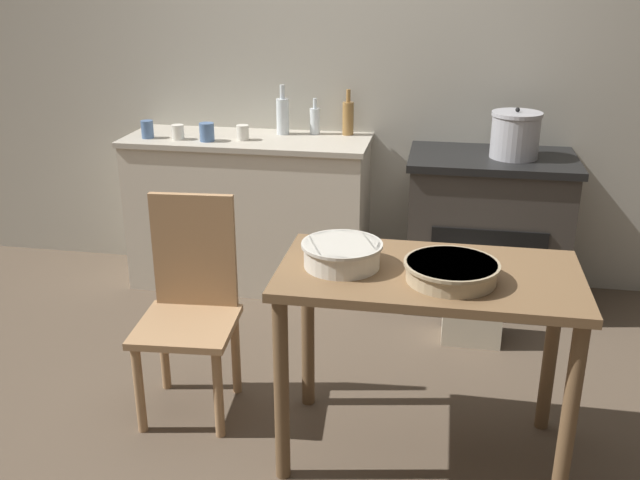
# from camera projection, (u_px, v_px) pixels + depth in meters

# --- Properties ---
(ground_plane) EXTENTS (14.00, 14.00, 0.00)m
(ground_plane) POSITION_uv_depth(u_px,v_px,m) (298.00, 408.00, 3.13)
(ground_plane) COLOR brown
(wall_back) EXTENTS (8.00, 0.07, 2.55)m
(wall_back) POSITION_uv_depth(u_px,v_px,m) (352.00, 66.00, 4.13)
(wall_back) COLOR #B2AD9E
(wall_back) RESTS_ON ground_plane
(counter_cabinet) EXTENTS (1.41, 0.54, 0.90)m
(counter_cabinet) POSITION_uv_depth(u_px,v_px,m) (250.00, 211.00, 4.25)
(counter_cabinet) COLOR beige
(counter_cabinet) RESTS_ON ground_plane
(stove) EXTENTS (0.90, 0.60, 0.86)m
(stove) POSITION_uv_depth(u_px,v_px,m) (486.00, 230.00, 4.00)
(stove) COLOR #38332D
(stove) RESTS_ON ground_plane
(work_table) EXTENTS (1.10, 0.59, 0.78)m
(work_table) POSITION_uv_depth(u_px,v_px,m) (427.00, 303.00, 2.63)
(work_table) COLOR brown
(work_table) RESTS_ON ground_plane
(chair) EXTENTS (0.43, 0.43, 0.93)m
(chair) POSITION_uv_depth(u_px,v_px,m) (190.00, 302.00, 3.02)
(chair) COLOR #A87F56
(chair) RESTS_ON ground_plane
(flour_sack) EXTENTS (0.30, 0.21, 0.30)m
(flour_sack) POSITION_uv_depth(u_px,v_px,m) (472.00, 312.00, 3.66)
(flour_sack) COLOR beige
(flour_sack) RESTS_ON ground_plane
(stock_pot) EXTENTS (0.26, 0.26, 0.27)m
(stock_pot) POSITION_uv_depth(u_px,v_px,m) (515.00, 135.00, 3.77)
(stock_pot) COLOR #A8A8AD
(stock_pot) RESTS_ON stove
(mixing_bowl_large) EXTENTS (0.30, 0.30, 0.09)m
(mixing_bowl_large) POSITION_uv_depth(u_px,v_px,m) (342.00, 253.00, 2.61)
(mixing_bowl_large) COLOR silver
(mixing_bowl_large) RESTS_ON work_table
(mixing_bowl_small) EXTENTS (0.33, 0.33, 0.07)m
(mixing_bowl_small) POSITION_uv_depth(u_px,v_px,m) (451.00, 270.00, 2.49)
(mixing_bowl_small) COLOR tan
(mixing_bowl_small) RESTS_ON work_table
(bottle_far_left) EXTENTS (0.06, 0.06, 0.21)m
(bottle_far_left) POSITION_uv_depth(u_px,v_px,m) (315.00, 120.00, 4.15)
(bottle_far_left) COLOR silver
(bottle_far_left) RESTS_ON counter_cabinet
(bottle_left) EXTENTS (0.07, 0.07, 0.29)m
(bottle_left) POSITION_uv_depth(u_px,v_px,m) (283.00, 115.00, 4.14)
(bottle_left) COLOR silver
(bottle_left) RESTS_ON counter_cabinet
(bottle_mid_left) EXTENTS (0.07, 0.07, 0.26)m
(bottle_mid_left) POSITION_uv_depth(u_px,v_px,m) (347.00, 117.00, 4.12)
(bottle_mid_left) COLOR olive
(bottle_mid_left) RESTS_ON counter_cabinet
(cup_center_left) EXTENTS (0.07, 0.07, 0.08)m
(cup_center_left) POSITION_uv_depth(u_px,v_px,m) (243.00, 133.00, 4.02)
(cup_center_left) COLOR silver
(cup_center_left) RESTS_ON counter_cabinet
(cup_center) EXTENTS (0.07, 0.07, 0.08)m
(cup_center) POSITION_uv_depth(u_px,v_px,m) (178.00, 132.00, 4.03)
(cup_center) COLOR silver
(cup_center) RESTS_ON counter_cabinet
(cup_center_right) EXTENTS (0.08, 0.08, 0.10)m
(cup_center_right) POSITION_uv_depth(u_px,v_px,m) (207.00, 132.00, 3.99)
(cup_center_right) COLOR #4C6B99
(cup_center_right) RESTS_ON counter_cabinet
(cup_mid_right) EXTENTS (0.07, 0.07, 0.10)m
(cup_mid_right) POSITION_uv_depth(u_px,v_px,m) (147.00, 129.00, 4.06)
(cup_mid_right) COLOR #4C6B99
(cup_mid_right) RESTS_ON counter_cabinet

